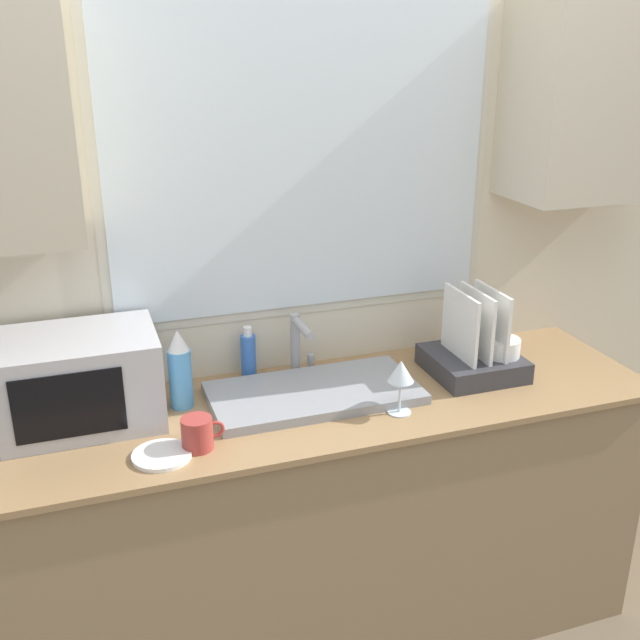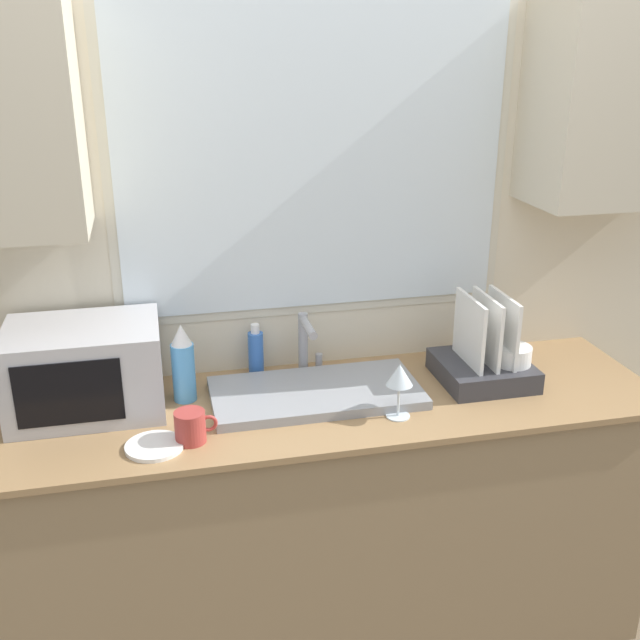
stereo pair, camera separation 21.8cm
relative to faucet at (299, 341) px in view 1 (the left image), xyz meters
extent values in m
cube|color=#8C7251|center=(0.05, -0.20, -0.58)|extent=(2.02, 0.58, 0.88)
cube|color=#99754C|center=(0.05, -0.20, -0.14)|extent=(2.05, 0.61, 0.02)
cube|color=beige|center=(0.05, 0.12, 0.28)|extent=(6.00, 0.06, 2.60)
cube|color=beige|center=(0.05, 0.09, 0.56)|extent=(1.29, 0.01, 1.01)
cube|color=silver|center=(0.05, 0.09, 0.56)|extent=(1.23, 0.01, 0.95)
cube|color=beige|center=(1.00, -0.07, 0.74)|extent=(0.55, 0.32, 0.62)
cube|color=gray|center=(0.00, -0.17, -0.11)|extent=(0.65, 0.33, 0.03)
cylinder|color=#99999E|center=(0.00, 0.03, -0.02)|extent=(0.03, 0.03, 0.21)
cylinder|color=#99999E|center=(0.00, -0.05, 0.07)|extent=(0.03, 0.16, 0.03)
cylinder|color=#99999E|center=(0.05, 0.03, -0.10)|extent=(0.02, 0.02, 0.06)
cube|color=#B2B2B7|center=(-0.69, -0.09, 0.01)|extent=(0.45, 0.32, 0.27)
cube|color=black|center=(-0.72, -0.25, 0.01)|extent=(0.29, 0.01, 0.19)
cube|color=#333338|center=(0.55, -0.17, -0.09)|extent=(0.29, 0.29, 0.07)
cube|color=white|center=(0.50, -0.17, 0.05)|extent=(0.01, 0.22, 0.22)
cube|color=white|center=(0.55, -0.17, 0.05)|extent=(0.01, 0.22, 0.22)
cube|color=white|center=(0.61, -0.17, 0.05)|extent=(0.01, 0.22, 0.22)
cylinder|color=white|center=(0.63, -0.21, -0.03)|extent=(0.12, 0.12, 0.06)
cylinder|color=#4C99D8|center=(-0.40, -0.09, -0.03)|extent=(0.07, 0.07, 0.18)
cone|color=silver|center=(-0.40, -0.09, 0.09)|extent=(0.06, 0.06, 0.06)
cylinder|color=blue|center=(-0.16, 0.04, -0.05)|extent=(0.05, 0.05, 0.15)
cylinder|color=white|center=(-0.16, 0.04, 0.04)|extent=(0.03, 0.03, 0.03)
cylinder|color=#A53833|center=(-0.40, -0.35, -0.08)|extent=(0.09, 0.09, 0.09)
torus|color=#A53833|center=(-0.35, -0.35, -0.08)|extent=(0.05, 0.01, 0.05)
cylinder|color=silver|center=(0.20, -0.34, -0.12)|extent=(0.07, 0.07, 0.00)
cylinder|color=silver|center=(0.20, -0.34, -0.07)|extent=(0.01, 0.01, 0.10)
cone|color=silver|center=(0.20, -0.34, 0.01)|extent=(0.08, 0.08, 0.07)
cylinder|color=white|center=(-0.50, -0.37, -0.12)|extent=(0.16, 0.16, 0.01)
camera|label=1|loc=(-0.67, -2.15, 0.94)|focal=42.00mm
camera|label=2|loc=(-0.46, -2.21, 0.94)|focal=42.00mm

